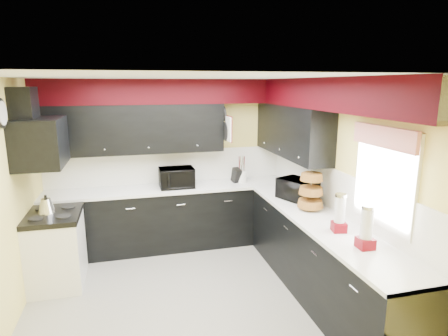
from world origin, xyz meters
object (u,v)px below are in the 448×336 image
knife_block (236,175)px  microwave (298,190)px  kettle (46,206)px  toaster_oven (177,178)px  utensil_crock (242,176)px

knife_block → microwave: bearing=-75.5°
microwave → kettle: size_ratio=2.54×
knife_block → kettle: size_ratio=1.14×
toaster_oven → knife_block: (0.93, 0.05, -0.03)m
microwave → kettle: microwave is taller
kettle → utensil_crock: bearing=15.3°
knife_block → kettle: 2.68m
utensil_crock → kettle: 2.77m
microwave → utensil_crock: 1.15m
toaster_oven → microwave: (1.46, -1.00, -0.01)m
microwave → utensil_crock: microwave is taller
toaster_oven → knife_block: size_ratio=2.25×
microwave → kettle: 3.13m
kettle → knife_block: bearing=15.6°
toaster_oven → knife_block: bearing=2.4°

